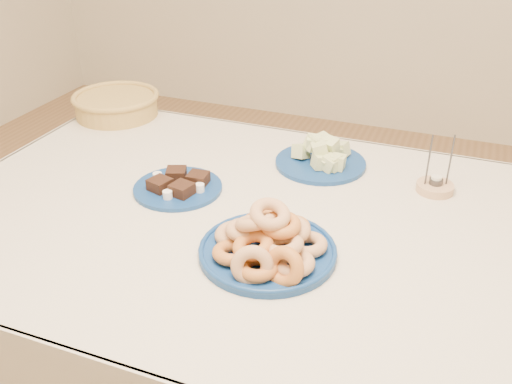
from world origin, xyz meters
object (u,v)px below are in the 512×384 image
Objects in this scene: wicker_basket at (116,104)px; candle_holder at (435,186)px; dining_table at (263,252)px; donut_platter at (268,244)px; melon_plate at (322,158)px; brownie_plate at (178,186)px.

candle_holder reaches higher than wicker_basket.
donut_platter is (0.07, -0.15, 0.14)m from dining_table.
candle_holder is at bearing -6.60° from melon_plate.
brownie_plate is (-0.32, -0.28, -0.01)m from melon_plate.
candle_holder is (0.38, 0.30, 0.12)m from dining_table.
candle_holder reaches higher than brownie_plate.
wicker_basket is 1.12m from candle_holder.
melon_plate is 0.33m from candle_holder.
donut_platter is at bearing -37.44° from wicker_basket.
candle_holder is at bearing 37.57° from dining_table.
melon_plate is 0.43m from brownie_plate.
brownie_plate is 1.59× the size of candle_holder.
donut_platter reaches higher than dining_table.
wicker_basket is (-0.46, 0.41, 0.03)m from brownie_plate.
candle_holder is at bearing 54.79° from donut_platter.
melon_plate is 1.20× the size of brownie_plate.
donut_platter reaches higher than wicker_basket.
donut_platter is 0.49m from melon_plate.
wicker_basket is at bearing 138.53° from brownie_plate.
candle_holder is at bearing -8.26° from wicker_basket.
candle_holder reaches higher than donut_platter.
dining_table is 0.22m from donut_platter.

